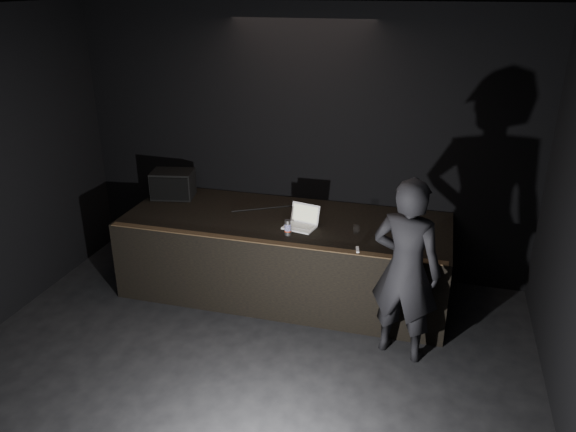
{
  "coord_description": "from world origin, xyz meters",
  "views": [
    {
      "loc": [
        1.73,
        -3.4,
        3.71
      ],
      "look_at": [
        0.15,
        2.3,
        1.23
      ],
      "focal_mm": 35.0,
      "sensor_mm": 36.0,
      "label": 1
    }
  ],
  "objects_px": {
    "stage_riser": "(285,255)",
    "laptop": "(302,221)",
    "person": "(406,270)",
    "beer_can": "(288,228)",
    "stage_monitor": "(173,184)"
  },
  "relations": [
    {
      "from": "stage_monitor",
      "to": "person",
      "type": "xyz_separation_m",
      "value": [
        3.21,
        -1.28,
        -0.19
      ]
    },
    {
      "from": "stage_monitor",
      "to": "laptop",
      "type": "height_order",
      "value": "stage_monitor"
    },
    {
      "from": "beer_can",
      "to": "person",
      "type": "height_order",
      "value": "person"
    },
    {
      "from": "stage_riser",
      "to": "laptop",
      "type": "relative_size",
      "value": 9.48
    },
    {
      "from": "laptop",
      "to": "stage_monitor",
      "type": "bearing_deg",
      "value": 177.87
    },
    {
      "from": "stage_riser",
      "to": "laptop",
      "type": "distance_m",
      "value": 0.64
    },
    {
      "from": "stage_riser",
      "to": "beer_can",
      "type": "bearing_deg",
      "value": -70.94
    },
    {
      "from": "stage_monitor",
      "to": "laptop",
      "type": "relative_size",
      "value": 1.44
    },
    {
      "from": "laptop",
      "to": "stage_riser",
      "type": "bearing_deg",
      "value": 159.53
    },
    {
      "from": "beer_can",
      "to": "stage_riser",
      "type": "bearing_deg",
      "value": 109.06
    },
    {
      "from": "laptop",
      "to": "person",
      "type": "xyz_separation_m",
      "value": [
        1.29,
        -0.79,
        -0.07
      ]
    },
    {
      "from": "stage_riser",
      "to": "person",
      "type": "xyz_separation_m",
      "value": [
        1.54,
        -0.95,
        0.5
      ]
    },
    {
      "from": "person",
      "to": "beer_can",
      "type": "bearing_deg",
      "value": -5.04
    },
    {
      "from": "laptop",
      "to": "beer_can",
      "type": "distance_m",
      "value": 0.3
    },
    {
      "from": "stage_riser",
      "to": "laptop",
      "type": "xyz_separation_m",
      "value": [
        0.25,
        -0.16,
        0.56
      ]
    }
  ]
}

